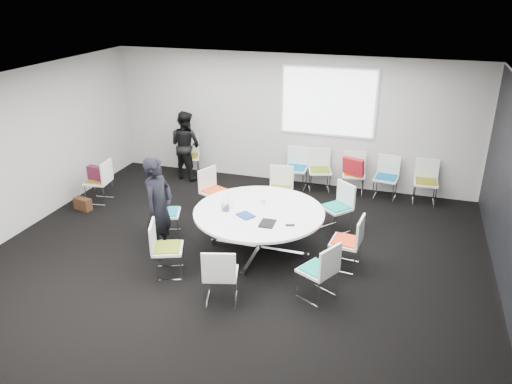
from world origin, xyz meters
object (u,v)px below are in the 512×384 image
(chair_ring_e, at_px, (167,222))
(chair_back_d, at_px, (385,186))
(conference_table, at_px, (259,222))
(chair_ring_f, at_px, (167,258))
(chair_back_e, at_px, (425,190))
(cup, at_px, (263,201))
(chair_ring_a, at_px, (346,251))
(chair_ring_c, at_px, (280,198))
(person_back, at_px, (186,145))
(maroon_bag, at_px, (97,173))
(chair_ring_b, at_px, (336,216))
(laptop, at_px, (228,207))
(chair_ring_h, at_px, (318,281))
(chair_back_b, at_px, (319,178))
(person_main, at_px, (159,208))
(chair_person_back, at_px, (190,164))
(chair_back_a, at_px, (296,176))
(chair_ring_g, at_px, (221,284))
(brown_bag, at_px, (83,204))
(chair_ring_d, at_px, (215,200))
(chair_back_c, at_px, (353,182))

(chair_ring_e, distance_m, chair_back_d, 4.55)
(conference_table, xyz_separation_m, chair_ring_f, (-1.11, -1.12, -0.25))
(chair_back_e, height_order, cup, chair_back_e)
(chair_ring_a, relative_size, chair_ring_c, 1.00)
(person_back, bearing_deg, maroon_bag, 74.68)
(chair_ring_b, height_order, laptop, chair_ring_b)
(conference_table, relative_size, chair_ring_h, 2.42)
(chair_back_b, relative_size, chair_back_d, 1.00)
(chair_ring_e, height_order, chair_ring_h, same)
(person_main, bearing_deg, chair_back_d, -37.82)
(chair_ring_a, xyz_separation_m, chair_ring_e, (-3.15, 0.10, 0.00))
(chair_ring_c, height_order, chair_person_back, same)
(conference_table, xyz_separation_m, person_back, (-2.56, 2.71, 0.24))
(chair_back_a, bearing_deg, laptop, 79.10)
(chair_ring_e, xyz_separation_m, person_back, (-0.86, 2.70, 0.50))
(chair_ring_g, height_order, brown_bag, chair_ring_g)
(chair_ring_b, bearing_deg, person_back, 17.30)
(chair_back_a, height_order, chair_back_e, same)
(chair_ring_b, bearing_deg, chair_ring_d, 40.20)
(person_main, relative_size, laptop, 5.76)
(maroon_bag, bearing_deg, brown_bag, -103.45)
(chair_ring_d, relative_size, maroon_bag, 2.20)
(person_back, bearing_deg, cup, 153.19)
(chair_ring_c, height_order, chair_ring_f, same)
(chair_back_d, bearing_deg, chair_ring_g, 72.57)
(chair_ring_a, distance_m, chair_person_back, 5.00)
(chair_ring_f, height_order, chair_back_b, same)
(conference_table, distance_m, chair_ring_c, 1.61)
(chair_ring_a, xyz_separation_m, chair_ring_f, (-2.57, -1.03, 0.00))
(person_main, bearing_deg, person_back, 23.94)
(chair_ring_c, bearing_deg, person_main, 49.76)
(chair_ring_e, distance_m, laptop, 1.28)
(conference_table, bearing_deg, cup, 93.23)
(chair_ring_g, height_order, person_main, person_main)
(chair_ring_f, bearing_deg, chair_ring_d, 162.13)
(chair_ring_b, xyz_separation_m, chair_person_back, (-3.68, 1.76, 0.00))
(chair_back_a, bearing_deg, chair_ring_a, 115.24)
(chair_ring_e, bearing_deg, chair_ring_g, 26.45)
(chair_back_c, bearing_deg, laptop, 53.12)
(chair_ring_h, bearing_deg, person_back, 72.72)
(chair_ring_c, relative_size, brown_bag, 2.44)
(conference_table, relative_size, maroon_bag, 5.32)
(chair_ring_f, xyz_separation_m, cup, (1.10, 1.40, 0.50))
(person_main, bearing_deg, chair_ring_d, -1.90)
(person_back, xyz_separation_m, laptop, (2.05, -2.76, -0.03))
(chair_ring_b, bearing_deg, chair_back_d, -72.08)
(chair_back_a, height_order, chair_back_b, same)
(chair_ring_c, relative_size, person_back, 0.57)
(chair_ring_c, bearing_deg, chair_person_back, -34.64)
(chair_ring_g, height_order, chair_back_e, same)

